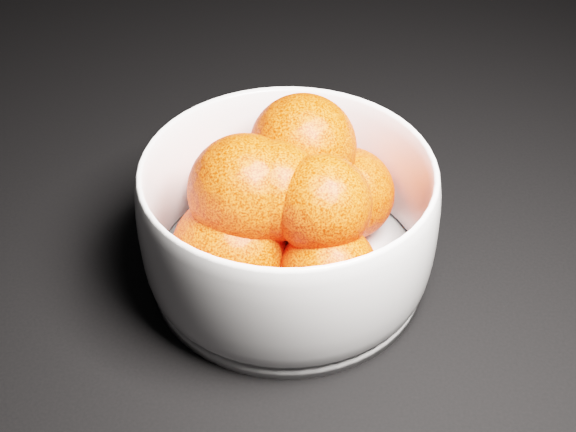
{
  "coord_description": "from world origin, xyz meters",
  "views": [
    {
      "loc": [
        0.21,
        -0.28,
        0.38
      ],
      "look_at": [
        0.2,
        0.1,
        0.05
      ],
      "focal_mm": 50.0,
      "sensor_mm": 36.0,
      "label": 1
    }
  ],
  "objects": [
    {
      "name": "orange_pile",
      "position": [
        0.19,
        0.1,
        0.06
      ],
      "size": [
        0.14,
        0.14,
        0.11
      ],
      "color": "#FA330D",
      "rests_on": "bowl"
    },
    {
      "name": "bowl",
      "position": [
        0.2,
        0.1,
        0.05
      ],
      "size": [
        0.19,
        0.19,
        0.09
      ],
      "rotation": [
        0.0,
        0.0,
        -0.16
      ],
      "color": "silver",
      "rests_on": "ground"
    }
  ]
}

